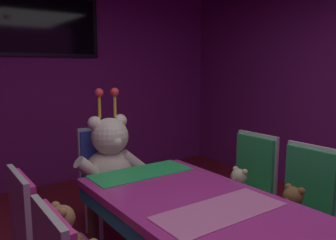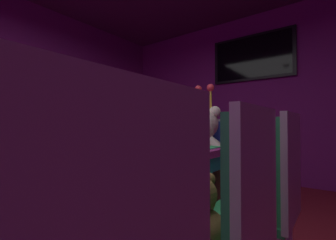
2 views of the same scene
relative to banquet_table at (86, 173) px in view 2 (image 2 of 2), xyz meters
name	(u,v)px [view 2 (image 2 of 2)]	position (x,y,z in m)	size (l,w,h in m)	color
wall_back	(254,97)	(0.00, 3.20, 0.75)	(5.20, 0.12, 2.80)	#721E72
banquet_table	(86,173)	(0.00, 0.00, 0.00)	(0.90, 2.02, 0.75)	#B22D8C
chair_left_1	(22,166)	(-0.85, -0.01, -0.05)	(0.42, 0.41, 0.98)	#CC338C
teddy_left_1	(30,168)	(-0.71, -0.01, -0.06)	(0.26, 0.34, 0.32)	#9E7247
chair_left_2	(86,158)	(-0.85, 0.55, -0.05)	(0.42, 0.41, 0.98)	#CC338C
teddy_left_2	(95,160)	(-0.70, 0.55, -0.06)	(0.25, 0.32, 0.30)	#9E7247
chair_right_1	(235,218)	(0.85, 0.03, -0.05)	(0.42, 0.41, 0.98)	#268C4C
teddy_right_1	(199,215)	(0.71, 0.03, -0.08)	(0.22, 0.29, 0.27)	brown
chair_right_2	(275,187)	(0.88, 0.55, -0.05)	(0.42, 0.41, 0.98)	#268C4C
teddy_right_2	(248,187)	(0.73, 0.55, -0.08)	(0.22, 0.28, 0.26)	beige
throne_chair	(210,154)	(0.00, 1.54, -0.05)	(0.41, 0.42, 0.98)	#2D47B2
king_teddy_bear	(202,142)	(0.00, 1.37, 0.09)	(0.70, 0.54, 0.89)	silver
wall_tv	(252,58)	(0.00, 3.11, 1.40)	(1.32, 0.06, 0.77)	black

